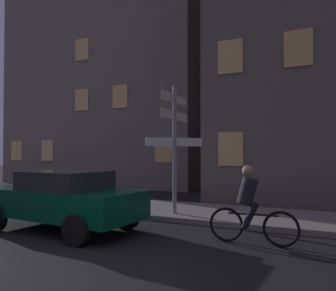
% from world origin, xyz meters
% --- Properties ---
extents(ground_plane, '(80.00, 80.00, 0.00)m').
position_xyz_m(ground_plane, '(0.00, 0.00, 0.00)').
color(ground_plane, black).
extents(sidewalk_kerb, '(40.00, 2.79, 0.14)m').
position_xyz_m(sidewalk_kerb, '(0.00, 6.07, 0.07)').
color(sidewalk_kerb, gray).
rests_on(sidewalk_kerb, ground_plane).
extents(signpost, '(1.23, 1.78, 3.64)m').
position_xyz_m(signpost, '(-0.44, 5.25, 2.33)').
color(signpost, gray).
rests_on(signpost, sidewalk_kerb).
extents(car_near_left, '(4.19, 2.12, 1.43)m').
position_xyz_m(car_near_left, '(-2.26, 2.72, 0.76)').
color(car_near_left, '#05472D').
rests_on(car_near_left, ground_plane).
extents(cyclist, '(1.82, 0.34, 1.61)m').
position_xyz_m(cyclist, '(2.08, 3.45, 0.75)').
color(cyclist, black).
rests_on(cyclist, ground_plane).
extents(building_left_block, '(12.62, 6.83, 19.82)m').
position_xyz_m(building_left_block, '(-8.78, 14.60, 9.91)').
color(building_left_block, slate).
rests_on(building_left_block, ground_plane).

